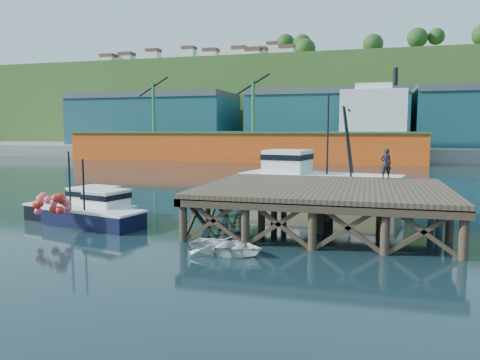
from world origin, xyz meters
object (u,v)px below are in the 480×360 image
(boat_black, at_px, (83,208))
(dinghy, at_px, (226,246))
(boat_navy, at_px, (97,212))
(trawler, at_px, (316,179))
(dockworker, at_px, (386,163))

(boat_black, bearing_deg, dinghy, -13.72)
(dinghy, bearing_deg, boat_navy, 78.46)
(boat_black, height_order, dinghy, boat_black)
(boat_navy, height_order, trawler, trawler)
(boat_navy, bearing_deg, boat_black, 159.14)
(boat_black, relative_size, dockworker, 3.73)
(boat_navy, height_order, boat_black, boat_black)
(trawler, height_order, dockworker, trawler)
(trawler, bearing_deg, boat_navy, -119.07)
(trawler, height_order, dinghy, trawler)
(boat_navy, height_order, dockworker, dockworker)
(boat_black, bearing_deg, boat_navy, -22.64)
(trawler, bearing_deg, boat_black, -125.53)
(trawler, bearing_deg, dockworker, -34.47)
(dockworker, bearing_deg, boat_navy, 12.76)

